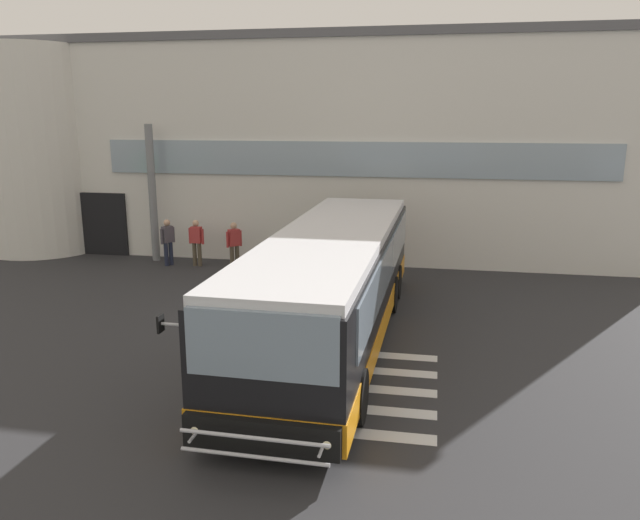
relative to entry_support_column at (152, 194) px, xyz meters
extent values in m
cube|color=#2B2B2D|center=(6.16, -5.40, -2.50)|extent=(80.00, 90.00, 0.02)
cube|color=silver|center=(8.16, -11.40, -2.49)|extent=(4.40, 0.36, 0.01)
cube|color=silver|center=(8.16, -10.50, -2.49)|extent=(4.40, 0.36, 0.01)
cube|color=silver|center=(8.16, -9.60, -2.49)|extent=(4.40, 0.36, 0.01)
cube|color=silver|center=(8.16, -8.70, -2.49)|extent=(4.40, 0.36, 0.01)
cube|color=silver|center=(8.16, -7.80, -2.49)|extent=(4.40, 0.36, 0.01)
cube|color=silver|center=(6.16, 6.60, 1.43)|extent=(23.94, 12.00, 7.85)
cube|color=#56565B|center=(6.16, 6.60, 5.51)|extent=(24.14, 12.20, 0.30)
cylinder|color=silver|center=(-5.31, 1.10, 1.43)|extent=(4.40, 4.40, 7.85)
cube|color=black|center=(-2.31, 0.55, -1.29)|extent=(1.80, 0.16, 2.40)
cube|color=#8C9EAD|center=(7.16, 0.56, 1.31)|extent=(17.94, 0.10, 1.20)
cylinder|color=slate|center=(0.00, 0.00, 0.00)|extent=(0.28, 0.28, 4.99)
cube|color=black|center=(7.86, -7.07, -1.07)|extent=(2.80, 11.48, 2.15)
cube|color=orange|center=(7.86, -7.07, -1.87)|extent=(2.84, 11.53, 0.55)
cube|color=silver|center=(7.86, -7.07, 0.11)|extent=(2.69, 11.28, 0.20)
cube|color=gray|center=(7.73, -12.73, -0.47)|extent=(2.35, 0.17, 1.05)
cube|color=gray|center=(9.16, -6.79, -0.57)|extent=(0.26, 10.23, 0.95)
cube|color=gray|center=(6.57, -6.74, -0.57)|extent=(0.26, 10.23, 0.95)
cube|color=black|center=(7.73, -12.73, -0.11)|extent=(2.15, 0.15, 0.28)
cube|color=black|center=(7.73, -12.86, -1.86)|extent=(2.45, 0.25, 0.52)
sphere|color=beige|center=(8.76, -12.92, -1.84)|extent=(0.18, 0.18, 0.18)
sphere|color=beige|center=(6.71, -12.88, -1.84)|extent=(0.18, 0.18, 0.18)
cylinder|color=#B7B7BF|center=(6.24, -12.50, -0.32)|extent=(0.40, 0.06, 0.05)
cube|color=black|center=(6.04, -12.49, -0.32)|extent=(0.04, 0.20, 0.28)
cylinder|color=black|center=(8.95, -11.01, -1.99)|extent=(0.32, 1.01, 1.00)
cylinder|color=black|center=(6.60, -10.96, -1.99)|extent=(0.32, 1.01, 1.00)
cylinder|color=black|center=(9.09, -4.58, -1.99)|extent=(0.32, 1.01, 1.00)
cylinder|color=black|center=(6.74, -4.52, -1.99)|extent=(0.32, 1.01, 1.00)
cylinder|color=black|center=(9.11, -3.28, -1.99)|extent=(0.32, 1.01, 1.00)
cylinder|color=black|center=(6.76, -3.23, -1.99)|extent=(0.32, 1.01, 1.00)
cylinder|color=#B7B7BF|center=(7.72, -13.23, -1.99)|extent=(2.25, 0.11, 0.06)
cylinder|color=#B7B7BF|center=(7.72, -13.23, -1.69)|extent=(2.25, 0.11, 0.06)
cylinder|color=#B7B7BF|center=(8.70, -13.05, -1.84)|extent=(0.06, 0.50, 0.05)
cylinder|color=#B7B7BF|center=(6.75, -13.01, -1.84)|extent=(0.06, 0.50, 0.05)
cylinder|color=#1E2338|center=(0.85, -0.58, -2.07)|extent=(0.15, 0.15, 0.85)
cylinder|color=#1E2338|center=(0.75, -0.75, -2.07)|extent=(0.15, 0.15, 0.85)
cube|color=#4C4751|center=(0.80, -0.66, -1.35)|extent=(0.38, 0.44, 0.58)
sphere|color=tan|center=(0.80, -0.66, -0.93)|extent=(0.23, 0.23, 0.23)
cylinder|color=#4C4751|center=(0.93, -0.45, -1.40)|extent=(0.09, 0.09, 0.55)
cylinder|color=#4C4751|center=(0.67, -0.88, -1.40)|extent=(0.09, 0.09, 0.55)
cylinder|color=#4C4233|center=(1.95, -0.58, -2.07)|extent=(0.15, 0.15, 0.85)
cylinder|color=#4C4233|center=(1.75, -0.56, -2.07)|extent=(0.15, 0.15, 0.85)
cube|color=#B23333|center=(1.85, -0.57, -1.35)|extent=(0.40, 0.26, 0.58)
sphere|color=tan|center=(1.85, -0.57, -0.93)|extent=(0.23, 0.23, 0.23)
cylinder|color=#B23333|center=(2.10, -0.60, -1.40)|extent=(0.09, 0.09, 0.55)
cylinder|color=#B23333|center=(1.60, -0.54, -1.40)|extent=(0.09, 0.09, 0.55)
cylinder|color=#4C4233|center=(3.40, -0.73, -2.07)|extent=(0.15, 0.15, 0.85)
cylinder|color=#4C4233|center=(3.26, -0.87, -2.07)|extent=(0.15, 0.15, 0.85)
cube|color=#B23333|center=(3.33, -0.80, -1.35)|extent=(0.43, 0.42, 0.58)
sphere|color=tan|center=(3.33, -0.80, -0.93)|extent=(0.23, 0.23, 0.23)
cylinder|color=#B23333|center=(3.51, -0.63, -1.40)|extent=(0.09, 0.09, 0.55)
cylinder|color=#B23333|center=(3.15, -0.97, -1.40)|extent=(0.09, 0.09, 0.55)
cylinder|color=yellow|center=(5.61, -1.80, -2.04)|extent=(0.18, 0.18, 0.90)
camera|label=1|loc=(10.14, -20.94, 2.85)|focal=34.61mm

